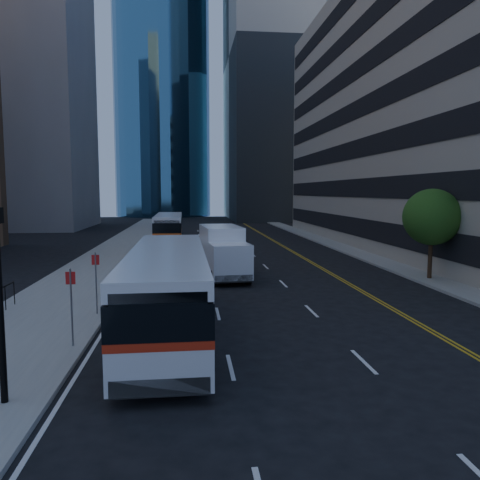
{
  "coord_description": "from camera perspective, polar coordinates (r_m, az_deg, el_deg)",
  "views": [
    {
      "loc": [
        -4.65,
        -17.06,
        5.06
      ],
      "look_at": [
        -2.27,
        4.75,
        2.8
      ],
      "focal_mm": 35.0,
      "sensor_mm": 36.0,
      "label": 1
    }
  ],
  "objects": [
    {
      "name": "sidewalk_east",
      "position": [
        44.5,
        11.67,
        -0.68
      ],
      "size": [
        2.0,
        90.0,
        0.15
      ],
      "primitive_type": "cube",
      "color": "gray",
      "rests_on": "ground"
    },
    {
      "name": "sidewalk_west",
      "position": [
        42.75,
        -14.06,
        -1.0
      ],
      "size": [
        5.0,
        90.0,
        0.15
      ],
      "primitive_type": "cube",
      "color": "gray",
      "rests_on": "ground"
    },
    {
      "name": "office_tower_north",
      "position": [
        95.22,
        8.31,
        21.0
      ],
      "size": [
        30.0,
        28.0,
        60.0
      ],
      "primitive_type": "cube",
      "color": "gray",
      "rests_on": "ground"
    },
    {
      "name": "box_truck",
      "position": [
        27.69,
        -2.02,
        -1.33
      ],
      "size": [
        2.74,
        6.44,
        3.0
      ],
      "rotation": [
        0.0,
        0.0,
        0.1
      ],
      "color": "white",
      "rests_on": "ground"
    },
    {
      "name": "glass_tower",
      "position": [
        108.01,
        -9.62,
        24.67
      ],
      "size": [
        20.0,
        20.0,
        80.0
      ],
      "primitive_type": "cylinder",
      "color": "#316184",
      "rests_on": "ground"
    },
    {
      "name": "ground",
      "position": [
        18.39,
        8.8,
        -10.16
      ],
      "size": [
        160.0,
        160.0,
        0.0
      ],
      "primitive_type": "plane",
      "color": "black",
      "rests_on": "ground"
    },
    {
      "name": "bus_rear",
      "position": [
        45.86,
        -8.66,
        1.46
      ],
      "size": [
        2.55,
        11.24,
        2.89
      ],
      "rotation": [
        0.0,
        0.0,
        0.01
      ],
      "color": "white",
      "rests_on": "ground"
    },
    {
      "name": "midrise_west",
      "position": [
        73.95,
        -25.47,
        15.0
      ],
      "size": [
        18.0,
        18.0,
        35.0
      ],
      "primitive_type": "cube",
      "color": "gray",
      "rests_on": "ground"
    },
    {
      "name": "street_tree",
      "position": [
        28.57,
        22.34,
        2.59
      ],
      "size": [
        3.2,
        3.2,
        5.1
      ],
      "color": "#332114",
      "rests_on": "sidewalk_east"
    },
    {
      "name": "bus_front",
      "position": [
        16.76,
        -8.79,
        -5.91
      ],
      "size": [
        2.68,
        11.77,
        3.03
      ],
      "rotation": [
        0.0,
        0.0,
        0.01
      ],
      "color": "silver",
      "rests_on": "ground"
    }
  ]
}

